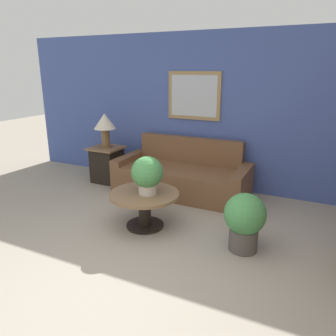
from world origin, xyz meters
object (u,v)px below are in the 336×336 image
Objects in this scene: couch_main at (182,176)px; coffee_table at (145,202)px; potted_plant_on_table at (147,174)px; table_lamp at (105,124)px; potted_plant_floor at (245,219)px; side_table at (107,164)px.

couch_main is 2.44× the size of coffee_table.
couch_main is 4.47× the size of potted_plant_on_table.
potted_plant_on_table is at bearing -85.82° from couch_main.
coffee_table is 1.49× the size of table_lamp.
table_lamp reaches higher than potted_plant_floor.
table_lamp is (0.00, -0.00, 0.74)m from side_table.
potted_plant_floor is (2.84, -1.32, 0.05)m from side_table.
side_table is at bearing 155.09° from potted_plant_floor.
potted_plant_floor is (1.36, -1.38, 0.10)m from couch_main.
potted_plant_on_table reaches higher than potted_plant_floor.
potted_plant_on_table is (1.58, -1.30, -0.33)m from table_lamp.
side_table is at bearing 90.00° from table_lamp.
potted_plant_floor reaches higher than side_table.
coffee_table is at bearing -40.26° from table_lamp.
side_table is 0.74m from table_lamp.
potted_plant_on_table is (0.05, -0.01, 0.40)m from coffee_table.
potted_plant_on_table reaches higher than side_table.
table_lamp reaches higher than coffee_table.
coffee_table is at bearing -40.26° from side_table.
potted_plant_on_table is 1.31m from potted_plant_floor.
potted_plant_on_table reaches higher than coffee_table.
couch_main is at bearing 94.18° from potted_plant_on_table.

